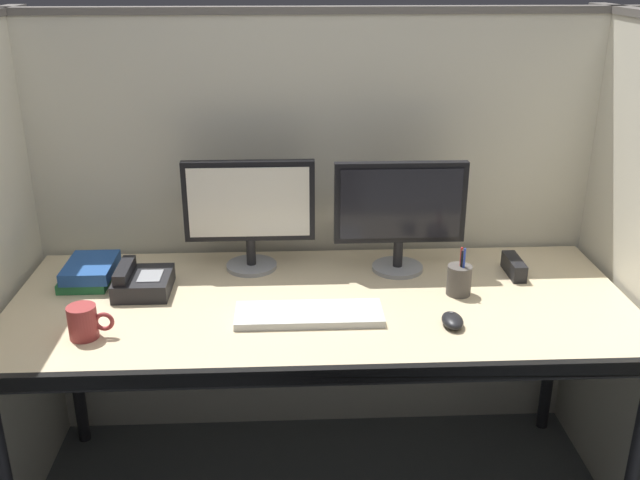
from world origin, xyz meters
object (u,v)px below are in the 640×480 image
pen_cup (459,280)px  red_stapler (514,267)px  computer_mouse (452,320)px  coffee_mug (84,322)px  keyboard_main (309,314)px  book_stack (90,272)px  monitor_right (400,209)px  monitor_left (249,208)px  desk (321,317)px  desk_phone (142,282)px

pen_cup → red_stapler: 0.26m
computer_mouse → pen_cup: (0.06, 0.20, 0.03)m
pen_cup → coffee_mug: (-1.09, -0.22, -0.00)m
keyboard_main → computer_mouse: 0.41m
book_stack → pen_cup: bearing=-7.2°
red_stapler → computer_mouse: bearing=-129.3°
monitor_right → keyboard_main: size_ratio=1.00×
monitor_left → keyboard_main: monitor_left is taller
computer_mouse → book_stack: book_stack is taller
desk → monitor_right: monitor_right is taller
keyboard_main → desk_phone: (-0.52, 0.20, 0.02)m
desk → keyboard_main: (-0.04, -0.10, 0.06)m
keyboard_main → pen_cup: (0.47, 0.14, 0.04)m
keyboard_main → red_stapler: red_stapler is taller
monitor_right → coffee_mug: (-0.93, -0.42, -0.17)m
monitor_left → book_stack: size_ratio=1.98×
desk → red_stapler: (0.65, 0.18, 0.08)m
desk → red_stapler: bearing=15.2°
computer_mouse → red_stapler: bearing=50.7°
desk_phone → coffee_mug: size_ratio=1.51×
desk → monitor_right: 0.44m
desk → desk_phone: 0.57m
monitor_left → book_stack: 0.56m
book_stack → monitor_right: bearing=2.6°
computer_mouse → desk_phone: desk_phone is taller
desk → red_stapler: size_ratio=12.67×
pen_cup → coffee_mug: 1.12m
keyboard_main → computer_mouse: (0.41, -0.07, 0.01)m
desk → monitor_left: bearing=129.5°
monitor_right → red_stapler: bearing=-8.2°
desk_phone → red_stapler: bearing=3.5°
desk → computer_mouse: size_ratio=19.79×
pen_cup → coffee_mug: size_ratio=1.26×
monitor_right → book_stack: 1.03m
monitor_right → desk_phone: size_ratio=2.26×
computer_mouse → coffee_mug: coffee_mug is taller
desk → computer_mouse: (0.37, -0.17, 0.07)m
red_stapler → keyboard_main: bearing=-158.2°
monitor_left → desk_phone: (-0.34, -0.17, -0.18)m
pen_cup → coffee_mug: pen_cup is taller
pen_cup → keyboard_main: bearing=-163.8°
desk → keyboard_main: 0.12m
monitor_left → computer_mouse: (0.59, -0.44, -0.20)m
desk_phone → red_stapler: desk_phone is taller
computer_mouse → book_stack: size_ratio=0.44×
monitor_left → computer_mouse: 0.76m
pen_cup → monitor_right: bearing=130.1°
desk_phone → book_stack: bearing=155.2°
keyboard_main → desk_phone: bearing=158.9°
monitor_right → desk_phone: monitor_right is taller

